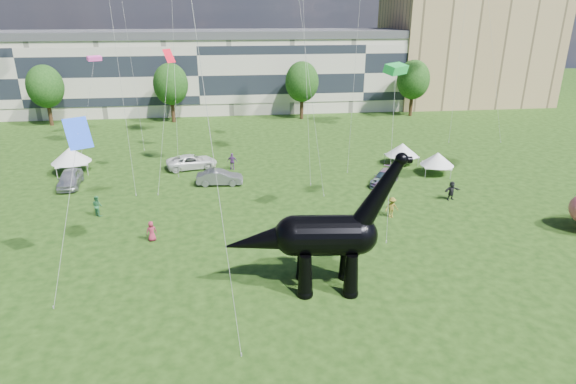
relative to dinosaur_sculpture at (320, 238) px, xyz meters
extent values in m
plane|color=#16330C|center=(-1.65, -4.01, -3.47)|extent=(220.00, 220.00, 0.00)
cube|color=beige|center=(-9.65, 57.99, 2.53)|extent=(78.00, 11.00, 12.00)
cube|color=tan|center=(38.35, 60.99, 7.53)|extent=(28.00, 18.00, 22.00)
cylinder|color=#382314|center=(-31.65, 48.99, -1.87)|extent=(0.56, 0.56, 3.20)
ellipsoid|color=#14380F|center=(-31.65, 48.99, 2.85)|extent=(5.20, 5.20, 6.24)
cylinder|color=#382314|center=(-13.65, 48.99, -1.87)|extent=(0.56, 0.56, 3.20)
ellipsoid|color=#14380F|center=(-13.65, 48.99, 2.85)|extent=(5.20, 5.20, 6.24)
cylinder|color=#382314|center=(6.35, 48.99, -1.87)|extent=(0.56, 0.56, 3.20)
ellipsoid|color=#14380F|center=(6.35, 48.99, 2.85)|extent=(5.20, 5.20, 6.24)
cylinder|color=#382314|center=(24.35, 48.99, -1.87)|extent=(0.56, 0.56, 3.20)
ellipsoid|color=#14380F|center=(24.35, 48.99, 2.85)|extent=(5.20, 5.20, 6.24)
cone|color=black|center=(-1.00, -0.93, -2.07)|extent=(1.05, 1.05, 2.79)
sphere|color=black|center=(-1.00, -0.93, -3.30)|extent=(1.02, 1.02, 1.02)
cone|color=black|center=(-0.79, 1.11, -2.07)|extent=(1.05, 1.05, 2.79)
sphere|color=black|center=(-0.79, 1.11, -3.30)|extent=(1.02, 1.02, 1.02)
cone|color=black|center=(1.78, -1.21, -2.07)|extent=(1.05, 1.05, 2.79)
sphere|color=black|center=(1.78, -1.21, -3.30)|extent=(1.02, 1.02, 1.02)
cone|color=black|center=(1.98, 0.83, -2.07)|extent=(1.05, 1.05, 2.79)
sphere|color=black|center=(1.98, 0.83, -3.30)|extent=(1.02, 1.02, 1.02)
cylinder|color=black|center=(0.40, -0.04, 0.16)|extent=(4.14, 2.89, 2.51)
sphere|color=black|center=(-1.54, 0.16, 0.16)|extent=(2.51, 2.51, 2.51)
sphere|color=black|center=(2.34, -0.24, 0.16)|extent=(2.42, 2.42, 2.42)
cone|color=black|center=(3.47, -0.35, 2.85)|extent=(3.62, 1.74, 4.92)
sphere|color=black|center=(4.60, -0.47, 4.98)|extent=(0.78, 0.78, 0.78)
cylinder|color=black|center=(4.88, -0.49, 4.94)|extent=(0.69, 0.47, 0.41)
cone|color=black|center=(-3.45, 0.35, -0.15)|extent=(5.09, 2.44, 2.73)
imported|color=silver|center=(-21.02, 21.05, -2.64)|extent=(2.36, 5.00, 1.65)
imported|color=slate|center=(-6.35, 19.78, -2.72)|extent=(4.66, 1.90, 1.50)
imported|color=white|center=(-9.43, 25.40, -2.71)|extent=(5.87, 3.64, 1.51)
imported|color=#595960|center=(10.09, 17.91, -2.78)|extent=(4.27, 4.98, 1.37)
cube|color=white|center=(16.43, 20.15, -2.47)|extent=(3.35, 3.35, 0.11)
cone|color=white|center=(16.43, 20.15, -1.74)|extent=(4.24, 4.24, 1.37)
cylinder|color=#999999|center=(14.87, 19.25, -2.97)|extent=(0.05, 0.05, 1.00)
cylinder|color=#999999|center=(17.33, 18.58, -2.97)|extent=(0.05, 0.05, 1.00)
cylinder|color=#999999|center=(15.53, 21.71, -2.97)|extent=(0.05, 0.05, 1.00)
cylinder|color=#999999|center=(17.99, 21.05, -2.97)|extent=(0.05, 0.05, 1.00)
cube|color=white|center=(13.90, 23.86, -2.44)|extent=(3.59, 3.59, 0.11)
cone|color=white|center=(13.90, 23.86, -1.68)|extent=(4.54, 4.54, 1.41)
cylinder|color=#999999|center=(13.09, 22.19, -2.95)|extent=(0.06, 0.06, 1.03)
cylinder|color=#999999|center=(15.57, 23.05, -2.95)|extent=(0.06, 0.06, 1.03)
cylinder|color=#999999|center=(12.23, 24.67, -2.95)|extent=(0.06, 0.06, 1.03)
cylinder|color=#999999|center=(14.71, 25.53, -2.95)|extent=(0.06, 0.06, 1.03)
cube|color=silver|center=(-22.03, 25.47, -2.30)|extent=(3.87, 3.87, 0.13)
cone|color=silver|center=(-22.03, 25.47, -1.45)|extent=(4.90, 4.90, 1.59)
cylinder|color=#999999|center=(-23.10, 23.67, -2.89)|extent=(0.06, 0.06, 1.17)
cylinder|color=#999999|center=(-20.23, 24.40, -2.89)|extent=(0.06, 0.06, 1.17)
cylinder|color=#999999|center=(-23.84, 26.55, -2.89)|extent=(0.06, 0.06, 1.17)
cylinder|color=#999999|center=(-20.96, 27.28, -2.89)|extent=(0.06, 0.06, 1.17)
imported|color=#292A96|center=(0.11, 6.57, -2.56)|extent=(0.45, 0.67, 1.81)
imported|color=#992640|center=(-11.37, 7.91, -2.67)|extent=(0.89, 0.72, 1.59)
imported|color=#623579|center=(-5.01, 24.42, -2.54)|extent=(1.16, 0.65, 1.86)
imported|color=#2D7143|center=(-16.58, 13.34, -2.57)|extent=(1.10, 1.08, 1.79)
imported|color=olive|center=(8.08, 9.88, -2.56)|extent=(1.23, 0.78, 1.81)
imported|color=black|center=(14.80, 13.03, -2.57)|extent=(1.74, 0.85, 1.79)
plane|color=red|center=(-10.59, 22.54, 8.82)|extent=(1.41, 1.46, 1.23)
plane|color=blue|center=(-14.30, 3.85, 6.01)|extent=(2.12, 1.77, 1.78)
cube|color=green|center=(7.19, 9.01, 8.91)|extent=(2.20, 2.09, 0.83)
cube|color=#EC41AD|center=(-21.94, 40.17, 7.03)|extent=(1.89, 1.62, 0.68)
camera|label=1|loc=(-5.18, -25.96, 13.15)|focal=30.00mm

